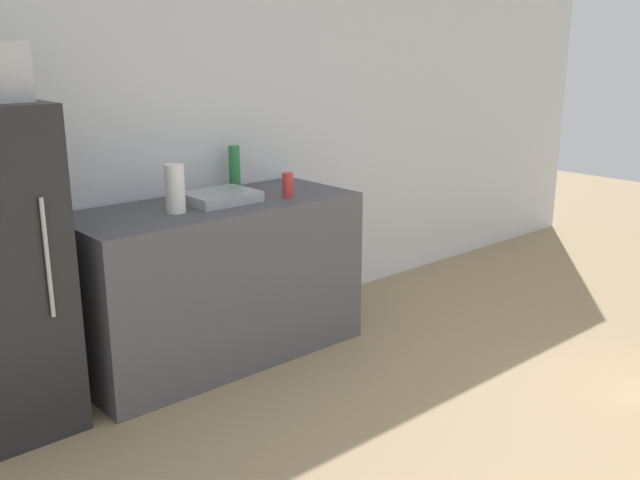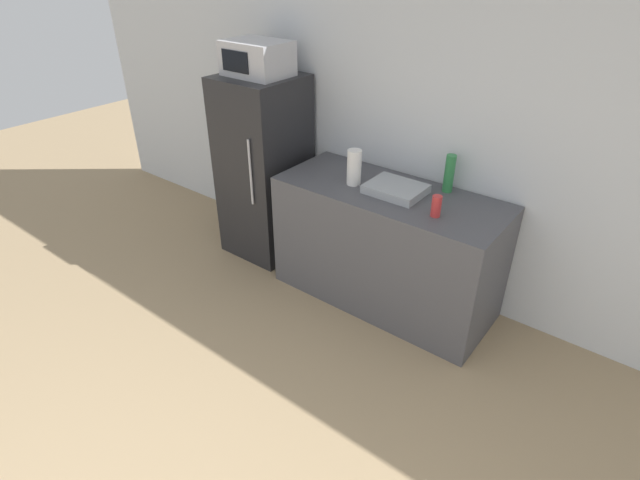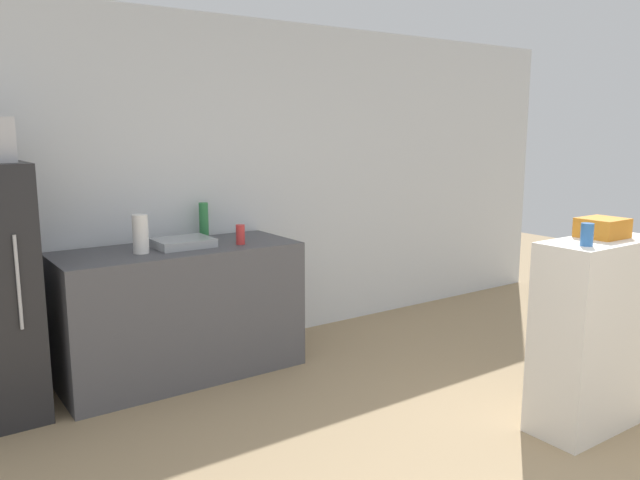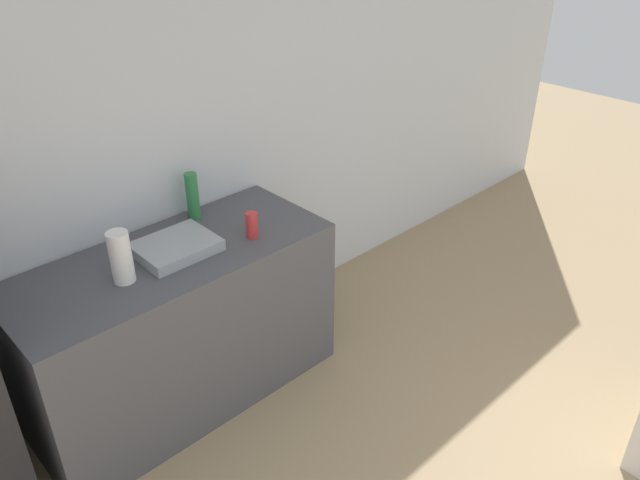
{
  "view_description": "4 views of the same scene",
  "coord_description": "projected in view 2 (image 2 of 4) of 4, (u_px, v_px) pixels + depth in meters",
  "views": [
    {
      "loc": [
        -2.43,
        -0.36,
        1.81
      ],
      "look_at": [
        -0.32,
        2.02,
        0.92
      ],
      "focal_mm": 40.0,
      "sensor_mm": 36.0,
      "label": 1
    },
    {
      "loc": [
        1.3,
        0.14,
        2.45
      ],
      "look_at": [
        -0.12,
        1.96,
        1.06
      ],
      "focal_mm": 28.0,
      "sensor_mm": 36.0,
      "label": 2
    },
    {
      "loc": [
        -1.91,
        -1.1,
        1.74
      ],
      "look_at": [
        0.22,
        1.94,
        1.08
      ],
      "focal_mm": 35.0,
      "sensor_mm": 36.0,
      "label": 3
    },
    {
      "loc": [
        -1.57,
        0.5,
        2.58
      ],
      "look_at": [
        0.14,
        2.31,
        1.13
      ],
      "focal_mm": 35.0,
      "sensor_mm": 36.0,
      "label": 4
    }
  ],
  "objects": [
    {
      "name": "sink_basin",
      "position": [
        396.0,
        189.0,
        3.5
      ],
      "size": [
        0.39,
        0.32,
        0.06
      ],
      "primitive_type": "cube",
      "color": "#9EA3A8",
      "rests_on": "counter"
    },
    {
      "name": "counter",
      "position": [
        386.0,
        247.0,
        3.77
      ],
      "size": [
        1.67,
        0.69,
        0.93
      ],
      "primitive_type": "cube",
      "color": "#4C4C51",
      "rests_on": "ground_plane"
    },
    {
      "name": "bottle_short",
      "position": [
        436.0,
        206.0,
        3.18
      ],
      "size": [
        0.06,
        0.06,
        0.14
      ],
      "primitive_type": "cylinder",
      "color": "red",
      "rests_on": "counter"
    },
    {
      "name": "paper_towel_roll",
      "position": [
        354.0,
        167.0,
        3.57
      ],
      "size": [
        0.1,
        0.1,
        0.26
      ],
      "primitive_type": "cylinder",
      "color": "white",
      "rests_on": "counter"
    },
    {
      "name": "refrigerator",
      "position": [
        264.0,
        169.0,
        4.27
      ],
      "size": [
        0.62,
        0.64,
        1.56
      ],
      "color": "#232326",
      "rests_on": "ground_plane"
    },
    {
      "name": "wall_back",
      "position": [
        457.0,
        134.0,
        3.46
      ],
      "size": [
        8.0,
        0.06,
        2.6
      ],
      "primitive_type": "cube",
      "color": "silver",
      "rests_on": "ground_plane"
    },
    {
      "name": "bottle_tall",
      "position": [
        449.0,
        174.0,
        3.47
      ],
      "size": [
        0.07,
        0.07,
        0.27
      ],
      "primitive_type": "cylinder",
      "color": "#2D7F42",
      "rests_on": "counter"
    },
    {
      "name": "microwave",
      "position": [
        257.0,
        58.0,
        3.8
      ],
      "size": [
        0.49,
        0.37,
        0.26
      ],
      "color": "#BCBCC1",
      "rests_on": "refrigerator"
    }
  ]
}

